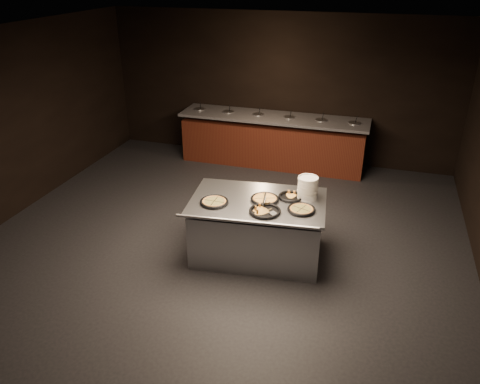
{
  "coord_description": "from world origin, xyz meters",
  "views": [
    {
      "loc": [
        1.97,
        -5.08,
        3.72
      ],
      "look_at": [
        0.32,
        0.3,
        0.94
      ],
      "focal_mm": 35.0,
      "sensor_mm": 36.0,
      "label": 1
    }
  ],
  "objects": [
    {
      "name": "salad_bar",
      "position": [
        0.0,
        3.56,
        0.44
      ],
      "size": [
        3.7,
        0.83,
        1.18
      ],
      "color": "#502312",
      "rests_on": "ground"
    },
    {
      "name": "pan_cheese_slices_a",
      "position": [
        0.98,
        0.49,
        0.88
      ],
      "size": [
        0.33,
        0.33,
        0.04
      ],
      "rotation": [
        0.0,
        0.0,
        1.17
      ],
      "color": "black",
      "rests_on": "serving_counter"
    },
    {
      "name": "server_right",
      "position": [
        0.78,
        0.03,
        0.93
      ],
      "size": [
        0.25,
        0.23,
        0.15
      ],
      "rotation": [
        0.0,
        0.0,
        -0.68
      ],
      "color": "silver",
      "rests_on": "serving_counter"
    },
    {
      "name": "serving_counter",
      "position": [
        0.57,
        0.29,
        0.41
      ],
      "size": [
        1.91,
        1.34,
        0.86
      ],
      "rotation": [
        0.0,
        0.0,
        0.11
      ],
      "color": "silver",
      "rests_on": "ground"
    },
    {
      "name": "pan_cheese_whole",
      "position": [
        0.66,
        0.32,
        0.88
      ],
      "size": [
        0.38,
        0.38,
        0.04
      ],
      "rotation": [
        0.0,
        0.0,
        0.36
      ],
      "color": "black",
      "rests_on": "serving_counter"
    },
    {
      "name": "server_left",
      "position": [
        0.69,
        0.21,
        0.93
      ],
      "size": [
        0.09,
        0.3,
        0.14
      ],
      "rotation": [
        0.0,
        0.0,
        1.66
      ],
      "color": "silver",
      "rests_on": "serving_counter"
    },
    {
      "name": "room",
      "position": [
        0.0,
        0.0,
        1.45
      ],
      "size": [
        7.02,
        8.02,
        2.92
      ],
      "color": "black",
      "rests_on": "ground"
    },
    {
      "name": "pan_veggie_whole",
      "position": [
        0.04,
        0.05,
        0.88
      ],
      "size": [
        0.38,
        0.38,
        0.04
      ],
      "rotation": [
        0.0,
        0.0,
        -0.02
      ],
      "color": "black",
      "rests_on": "serving_counter"
    },
    {
      "name": "pan_cheese_slices_b",
      "position": [
        0.75,
        -0.0,
        0.88
      ],
      "size": [
        0.41,
        0.41,
        0.04
      ],
      "rotation": [
        0.0,
        0.0,
        2.35
      ],
      "color": "black",
      "rests_on": "serving_counter"
    },
    {
      "name": "plate_stack",
      "position": [
        1.19,
        0.55,
        1.01
      ],
      "size": [
        0.27,
        0.27,
        0.3
      ],
      "primitive_type": "cylinder",
      "color": "white",
      "rests_on": "serving_counter"
    },
    {
      "name": "pan_veggie_slices",
      "position": [
        1.18,
        0.18,
        0.88
      ],
      "size": [
        0.36,
        0.36,
        0.04
      ],
      "rotation": [
        0.0,
        0.0,
        -0.34
      ],
      "color": "black",
      "rests_on": "serving_counter"
    }
  ]
}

